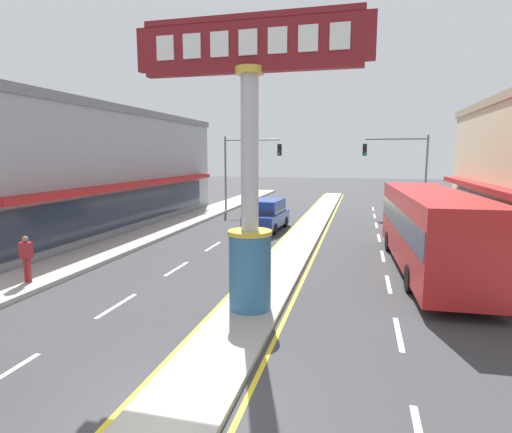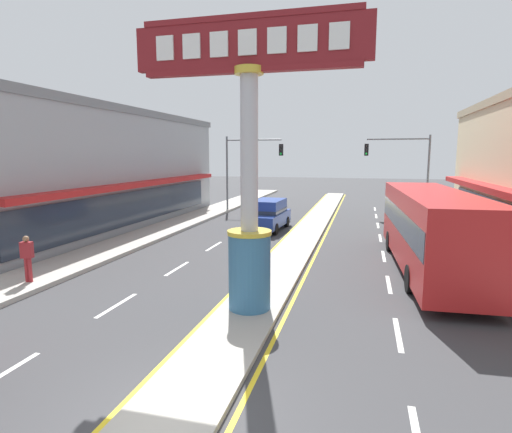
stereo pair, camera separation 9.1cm
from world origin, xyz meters
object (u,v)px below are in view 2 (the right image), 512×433
object	(u,v)px
district_sign	(249,173)
bus_near_left_lane	(431,226)
storefront_left	(79,169)
traffic_light_left_side	(247,160)
pedestrian_near_kerb	(27,256)
suv_far_right_lane	(268,214)
traffic_light_right_side	(404,161)

from	to	relation	value
district_sign	bus_near_left_lane	distance (m)	8.82
storefront_left	traffic_light_left_side	world-z (taller)	storefront_left
storefront_left	bus_near_left_lane	size ratio (longest dim) A/B	2.28
pedestrian_near_kerb	suv_far_right_lane	bearing A→B (deg)	66.61
storefront_left	traffic_light_left_side	xyz separation A→B (m)	(8.49, 9.94, 0.45)
traffic_light_right_side	suv_far_right_lane	world-z (taller)	traffic_light_right_side
district_sign	traffic_light_right_side	bearing A→B (deg)	74.68
district_sign	bus_near_left_lane	xyz separation A→B (m)	(5.87, 6.16, -2.31)
storefront_left	pedestrian_near_kerb	size ratio (longest dim) A/B	15.29
traffic_light_right_side	bus_near_left_lane	xyz separation A→B (m)	(-0.29, -16.31, -2.38)
storefront_left	suv_far_right_lane	distance (m)	12.58
district_sign	pedestrian_near_kerb	size ratio (longest dim) A/B	4.95
storefront_left	pedestrian_near_kerb	world-z (taller)	storefront_left
suv_far_right_lane	bus_near_left_lane	distance (m)	11.36
district_sign	traffic_light_left_side	xyz separation A→B (m)	(-6.16, 21.55, 0.06)
storefront_left	traffic_light_right_side	xyz separation A→B (m)	(20.81, 10.86, 0.45)
district_sign	pedestrian_near_kerb	bearing A→B (deg)	177.40
district_sign	traffic_light_right_side	size ratio (longest dim) A/B	1.35
suv_far_right_lane	pedestrian_near_kerb	xyz separation A→B (m)	(-5.77, -13.34, 0.15)
district_sign	bus_near_left_lane	size ratio (longest dim) A/B	0.74
traffic_light_left_side	traffic_light_right_side	size ratio (longest dim) A/B	1.00
district_sign	suv_far_right_lane	size ratio (longest dim) A/B	1.78
storefront_left	pedestrian_near_kerb	bearing A→B (deg)	-60.68
suv_far_right_lane	storefront_left	bearing A→B (deg)	-170.11
district_sign	suv_far_right_lane	xyz separation A→B (m)	(-2.57, 13.72, -3.20)
suv_far_right_lane	pedestrian_near_kerb	world-z (taller)	suv_far_right_lane
traffic_light_left_side	pedestrian_near_kerb	xyz separation A→B (m)	(-2.18, -21.17, -3.11)
suv_far_right_lane	bus_near_left_lane	world-z (taller)	bus_near_left_lane
traffic_light_right_side	pedestrian_near_kerb	size ratio (longest dim) A/B	3.68
suv_far_right_lane	bus_near_left_lane	xyz separation A→B (m)	(8.44, -7.56, 0.88)
suv_far_right_lane	district_sign	bearing A→B (deg)	-79.39
district_sign	bus_near_left_lane	bearing A→B (deg)	46.39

